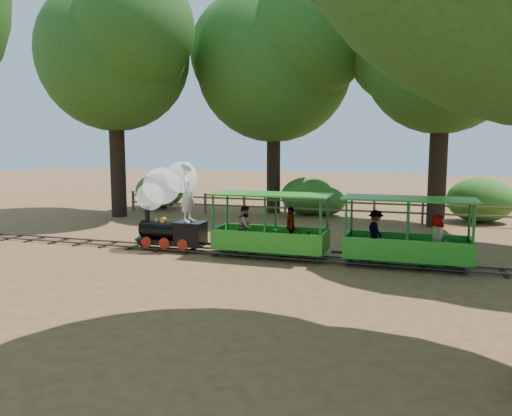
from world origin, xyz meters
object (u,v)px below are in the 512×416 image
(carriage_front, at_px, (269,232))
(fence, at_px, (307,206))
(carriage_rear, at_px, (404,239))
(locomotive, at_px, (169,199))

(carriage_front, bearing_deg, fence, 94.28)
(carriage_rear, bearing_deg, locomotive, 179.54)
(fence, bearing_deg, locomotive, -109.07)
(locomotive, xyz_separation_m, carriage_front, (3.34, -0.09, -0.87))
(locomotive, relative_size, fence, 0.16)
(locomotive, xyz_separation_m, carriage_rear, (7.21, -0.06, -0.87))
(locomotive, height_order, carriage_front, locomotive)
(carriage_rear, height_order, fence, carriage_rear)
(locomotive, bearing_deg, carriage_rear, -0.46)
(carriage_rear, relative_size, fence, 0.19)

